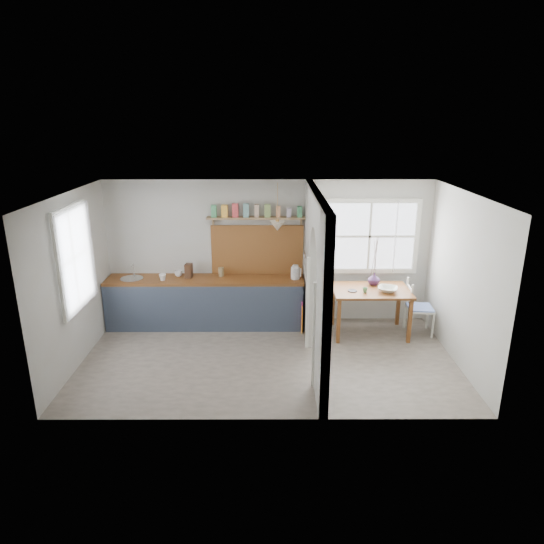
{
  "coord_description": "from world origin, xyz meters",
  "views": [
    {
      "loc": [
        0.04,
        -6.84,
        3.63
      ],
      "look_at": [
        0.06,
        0.54,
        1.26
      ],
      "focal_mm": 32.0,
      "sensor_mm": 36.0,
      "label": 1
    }
  ],
  "objects_px": {
    "dining_table": "(370,312)",
    "kettle": "(295,272)",
    "chair_left": "(318,309)",
    "vase": "(374,279)",
    "chair_right": "(420,307)"
  },
  "relations": [
    {
      "from": "chair_left",
      "to": "chair_right",
      "type": "relative_size",
      "value": 0.91
    },
    {
      "from": "kettle",
      "to": "vase",
      "type": "xyz_separation_m",
      "value": [
        1.37,
        -0.09,
        -0.1
      ]
    },
    {
      "from": "dining_table",
      "to": "chair_right",
      "type": "distance_m",
      "value": 0.87
    },
    {
      "from": "chair_left",
      "to": "vase",
      "type": "distance_m",
      "value": 1.11
    },
    {
      "from": "dining_table",
      "to": "vase",
      "type": "height_order",
      "value": "vase"
    },
    {
      "from": "kettle",
      "to": "vase",
      "type": "distance_m",
      "value": 1.38
    },
    {
      "from": "dining_table",
      "to": "chair_left",
      "type": "xyz_separation_m",
      "value": [
        -0.89,
        0.04,
        0.03
      ]
    },
    {
      "from": "chair_left",
      "to": "vase",
      "type": "height_order",
      "value": "vase"
    },
    {
      "from": "dining_table",
      "to": "kettle",
      "type": "bearing_deg",
      "value": 165.57
    },
    {
      "from": "chair_left",
      "to": "vase",
      "type": "relative_size",
      "value": 3.97
    },
    {
      "from": "dining_table",
      "to": "vase",
      "type": "distance_m",
      "value": 0.58
    },
    {
      "from": "chair_right",
      "to": "kettle",
      "type": "bearing_deg",
      "value": 85.87
    },
    {
      "from": "chair_right",
      "to": "vase",
      "type": "xyz_separation_m",
      "value": [
        -0.78,
        0.23,
        0.45
      ]
    },
    {
      "from": "dining_table",
      "to": "chair_left",
      "type": "bearing_deg",
      "value": 177.38
    },
    {
      "from": "chair_left",
      "to": "dining_table",
      "type": "bearing_deg",
      "value": 97.25
    }
  ]
}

